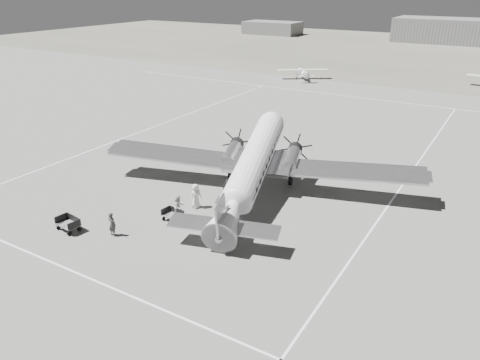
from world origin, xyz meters
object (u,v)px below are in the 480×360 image
(ground_crew, at_px, (112,224))
(ramp_agent, at_px, (179,207))
(baggage_cart_far, at_px, (68,224))
(light_plane_left, at_px, (303,74))
(shed_secondary, at_px, (272,28))
(dc3_airliner, at_px, (253,167))
(baggage_cart_near, at_px, (173,216))
(passenger, at_px, (196,196))
(hangar_main, at_px, (473,32))

(ground_crew, distance_m, ramp_agent, 5.01)
(baggage_cart_far, bearing_deg, light_plane_left, 105.77)
(shed_secondary, relative_size, dc3_airliner, 0.66)
(ground_crew, bearing_deg, baggage_cart_near, -118.92)
(dc3_airliner, bearing_deg, baggage_cart_near, -129.53)
(light_plane_left, bearing_deg, shed_secondary, 87.29)
(ground_crew, relative_size, ramp_agent, 0.94)
(shed_secondary, xyz_separation_m, baggage_cart_near, (54.10, -120.76, -1.55))
(baggage_cart_near, bearing_deg, dc3_airliner, 73.24)
(shed_secondary, xyz_separation_m, passenger, (54.23, -118.03, -1.03))
(shed_secondary, height_order, ground_crew, shed_secondary)
(dc3_airliner, height_order, baggage_cart_far, dc3_airliner)
(dc3_airliner, bearing_deg, ramp_agent, -130.88)
(ground_crew, relative_size, passenger, 0.90)
(hangar_main, distance_m, ground_crew, 129.83)
(ramp_agent, bearing_deg, ground_crew, 164.33)
(dc3_airliner, bearing_deg, hangar_main, 72.67)
(ramp_agent, bearing_deg, shed_secondary, 36.41)
(light_plane_left, bearing_deg, baggage_cart_far, -115.99)
(baggage_cart_near, relative_size, ramp_agent, 0.85)
(shed_secondary, xyz_separation_m, ground_crew, (51.88, -124.55, -1.13))
(hangar_main, height_order, baggage_cart_far, hangar_main)
(hangar_main, relative_size, light_plane_left, 4.61)
(shed_secondary, relative_size, light_plane_left, 1.98)
(ground_crew, bearing_deg, passenger, -108.33)
(light_plane_left, xyz_separation_m, passenger, (13.96, -51.87, 0.03))
(baggage_cart_near, distance_m, ramp_agent, 0.81)
(shed_secondary, xyz_separation_m, dc3_airliner, (57.03, -114.07, 0.60))
(baggage_cart_near, xyz_separation_m, passenger, (0.13, 2.73, 0.53))
(ground_crew, distance_m, passenger, 6.93)
(baggage_cart_far, bearing_deg, shed_secondary, 118.91)
(baggage_cart_far, relative_size, ground_crew, 1.00)
(hangar_main, relative_size, passenger, 21.58)
(hangar_main, relative_size, baggage_cart_far, 23.97)
(hangar_main, xyz_separation_m, passenger, (-5.77, -123.03, -2.33))
(baggage_cart_far, distance_m, ground_crew, 3.40)
(light_plane_left, bearing_deg, ground_crew, -112.79)
(light_plane_left, xyz_separation_m, baggage_cart_near, (13.83, -54.60, -0.50))
(dc3_airliner, distance_m, light_plane_left, 50.79)
(light_plane_left, bearing_deg, hangar_main, 40.47)
(hangar_main, height_order, dc3_airliner, hangar_main)
(hangar_main, distance_m, baggage_cart_far, 131.17)
(passenger, bearing_deg, baggage_cart_near, -158.16)
(hangar_main, relative_size, shed_secondary, 2.33)
(dc3_airliner, relative_size, light_plane_left, 2.99)
(shed_secondary, bearing_deg, baggage_cart_near, -65.87)
(ramp_agent, distance_m, passenger, 2.09)
(dc3_airliner, height_order, light_plane_left, dc3_airliner)
(baggage_cart_near, bearing_deg, baggage_cart_far, -131.13)
(baggage_cart_near, distance_m, ground_crew, 4.42)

